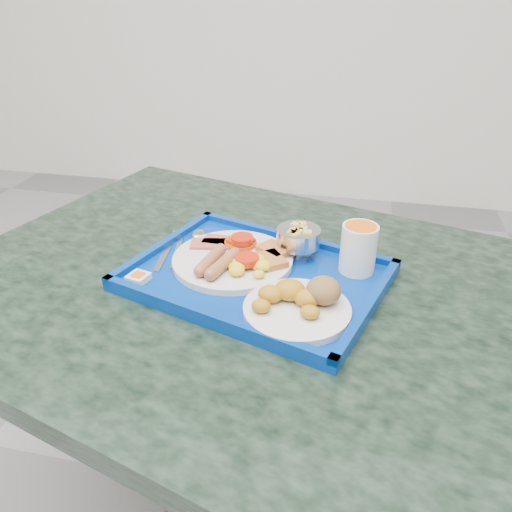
{
  "coord_description": "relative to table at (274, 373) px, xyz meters",
  "views": [
    {
      "loc": [
        0.43,
        -0.24,
        1.34
      ],
      "look_at": [
        0.25,
        0.56,
        0.87
      ],
      "focal_mm": 35.0,
      "sensor_mm": 36.0,
      "label": 1
    }
  ],
  "objects": [
    {
      "name": "tray",
      "position": [
        -0.04,
        0.02,
        0.22
      ],
      "size": [
        0.55,
        0.47,
        0.03
      ],
      "rotation": [
        0.0,
        0.0,
        -0.31
      ],
      "color": "navy",
      "rests_on": "table"
    },
    {
      "name": "bread_plate",
      "position": [
        0.06,
        -0.08,
        0.25
      ],
      "size": [
        0.18,
        0.18,
        0.06
      ],
      "rotation": [
        0.0,
        0.0,
        0.17
      ],
      "color": "silver",
      "rests_on": "tray"
    },
    {
      "name": "main_plate",
      "position": [
        -0.09,
        0.05,
        0.24
      ],
      "size": [
        0.24,
        0.24,
        0.04
      ],
      "rotation": [
        0.0,
        0.0,
        -0.32
      ],
      "color": "silver",
      "rests_on": "tray"
    },
    {
      "name": "juice_cup",
      "position": [
        0.14,
        0.08,
        0.28
      ],
      "size": [
        0.07,
        0.07,
        0.1
      ],
      "color": "white",
      "rests_on": "tray"
    },
    {
      "name": "knife",
      "position": [
        -0.24,
        0.07,
        0.23
      ],
      "size": [
        0.03,
        0.18,
        0.0
      ],
      "primitive_type": "cube",
      "rotation": [
        0.0,
        0.0,
        0.12
      ],
      "color": "silver",
      "rests_on": "tray"
    },
    {
      "name": "table",
      "position": [
        0.0,
        0.0,
        0.0
      ],
      "size": [
        1.5,
        1.21,
        0.82
      ],
      "rotation": [
        0.0,
        0.0,
        -0.28
      ],
      "color": "slate",
      "rests_on": "floor"
    },
    {
      "name": "spoon",
      "position": [
        -0.21,
        0.13,
        0.23
      ],
      "size": [
        0.06,
        0.17,
        0.01
      ],
      "rotation": [
        0.0,
        0.0,
        0.22
      ],
      "color": "silver",
      "rests_on": "tray"
    },
    {
      "name": "fruit_bowl",
      "position": [
        0.03,
        0.11,
        0.27
      ],
      "size": [
        0.09,
        0.09,
        0.06
      ],
      "color": "silver",
      "rests_on": "tray"
    },
    {
      "name": "jam_packet",
      "position": [
        -0.25,
        -0.05,
        0.23
      ],
      "size": [
        0.04,
        0.04,
        0.01
      ],
      "rotation": [
        0.0,
        0.0,
        -0.25
      ],
      "color": "white",
      "rests_on": "tray"
    }
  ]
}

